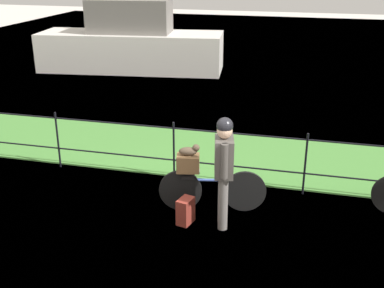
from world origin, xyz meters
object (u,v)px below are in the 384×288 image
object	(u,v)px
bicycle_main	(211,190)
wooden_crate	(188,163)
cyclist_person	(224,163)
moored_boat_near	(131,44)
backpack_on_paving	(186,211)
terrier_dog	(190,151)

from	to	relation	value
bicycle_main	wooden_crate	world-z (taller)	wooden_crate
cyclist_person	moored_boat_near	xyz separation A→B (m)	(-5.06, 9.45, -0.11)
cyclist_person	backpack_on_paving	world-z (taller)	cyclist_person
backpack_on_paving	terrier_dog	bearing A→B (deg)	20.22
moored_boat_near	backpack_on_paving	bearing A→B (deg)	-64.67
terrier_dog	backpack_on_paving	xyz separation A→B (m)	(0.04, -0.41, -0.80)
wooden_crate	backpack_on_paving	xyz separation A→B (m)	(0.07, -0.40, -0.60)
wooden_crate	terrier_dog	size ratio (longest dim) A/B	1.06
bicycle_main	terrier_dog	distance (m)	0.73
cyclist_person	moored_boat_near	size ratio (longest dim) A/B	0.26
bicycle_main	wooden_crate	xyz separation A→B (m)	(-0.35, -0.08, 0.44)
bicycle_main	cyclist_person	world-z (taller)	cyclist_person
cyclist_person	moored_boat_near	distance (m)	10.72
terrier_dog	cyclist_person	distance (m)	0.68
cyclist_person	backpack_on_paving	bearing A→B (deg)	-172.07
wooden_crate	cyclist_person	xyz separation A→B (m)	(0.61, -0.33, 0.20)
backpack_on_paving	wooden_crate	bearing A→B (deg)	23.67
bicycle_main	backpack_on_paving	bearing A→B (deg)	-120.80
wooden_crate	moored_boat_near	xyz separation A→B (m)	(-4.44, 9.13, 0.10)
bicycle_main	cyclist_person	bearing A→B (deg)	-57.43
moored_boat_near	bicycle_main	bearing A→B (deg)	-62.07
terrier_dog	backpack_on_paving	bearing A→B (deg)	-84.11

